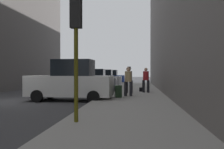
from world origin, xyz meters
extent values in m
plane|color=#38383A|center=(0.00, 0.00, 0.00)|extent=(120.00, 120.00, 0.00)
cube|color=gray|center=(6.00, 0.00, 0.07)|extent=(4.00, 40.00, 0.15)
cube|color=silver|center=(2.60, 0.66, 0.82)|extent=(4.66, 1.99, 1.10)
cube|color=black|center=(2.80, 0.66, 1.80)|extent=(2.12, 1.63, 0.90)
cylinder|color=black|center=(1.14, 1.63, 0.32)|extent=(0.65, 0.24, 0.64)
cylinder|color=black|center=(1.08, -0.21, 0.32)|extent=(0.65, 0.24, 0.64)
cylinder|color=black|center=(4.12, 1.53, 0.32)|extent=(0.65, 0.24, 0.64)
cylinder|color=black|center=(4.06, -0.31, 0.32)|extent=(0.65, 0.24, 0.64)
cube|color=slate|center=(2.60, 6.33, 0.69)|extent=(4.23, 1.92, 0.84)
cube|color=black|center=(2.80, 6.33, 1.44)|extent=(1.92, 1.60, 0.70)
cylinder|color=black|center=(1.22, 7.22, 0.32)|extent=(0.64, 0.23, 0.64)
cylinder|color=black|center=(1.25, 5.38, 0.32)|extent=(0.64, 0.23, 0.64)
cylinder|color=black|center=(3.95, 7.27, 0.32)|extent=(0.64, 0.23, 0.64)
cylinder|color=black|center=(3.98, 5.43, 0.32)|extent=(0.64, 0.23, 0.64)
cube|color=#B7BABF|center=(2.60, 12.23, 0.69)|extent=(4.22, 1.88, 0.84)
cube|color=black|center=(2.80, 12.24, 1.44)|extent=(1.90, 1.58, 0.70)
cylinder|color=black|center=(1.23, 13.14, 0.32)|extent=(0.64, 0.23, 0.64)
cylinder|color=black|center=(1.24, 11.30, 0.32)|extent=(0.64, 0.23, 0.64)
cylinder|color=black|center=(3.96, 13.17, 0.32)|extent=(0.64, 0.23, 0.64)
cylinder|color=black|center=(3.97, 11.33, 0.32)|extent=(0.64, 0.23, 0.64)
cube|color=navy|center=(2.60, 18.88, 0.69)|extent=(4.23, 1.91, 0.84)
cube|color=black|center=(2.80, 18.87, 1.44)|extent=(1.92, 1.60, 0.70)
cylinder|color=black|center=(1.25, 19.82, 0.32)|extent=(0.64, 0.23, 0.64)
cylinder|color=black|center=(1.22, 17.98, 0.32)|extent=(0.64, 0.23, 0.64)
cylinder|color=black|center=(3.98, 19.77, 0.32)|extent=(0.64, 0.23, 0.64)
cylinder|color=black|center=(3.95, 17.93, 0.32)|extent=(0.64, 0.23, 0.64)
cylinder|color=red|center=(4.45, 7.33, 0.43)|extent=(0.22, 0.22, 0.55)
sphere|color=red|center=(4.45, 7.33, 0.76)|extent=(0.20, 0.20, 0.20)
cylinder|color=red|center=(4.29, 7.33, 0.45)|extent=(0.10, 0.09, 0.09)
cylinder|color=red|center=(4.61, 7.33, 0.45)|extent=(0.10, 0.09, 0.09)
cylinder|color=#514C0F|center=(4.50, -5.67, 1.95)|extent=(0.12, 0.12, 3.60)
cube|color=black|center=(4.50, -5.67, 3.30)|extent=(0.32, 0.24, 0.90)
sphere|color=red|center=(4.50, -5.54, 3.58)|extent=(0.14, 0.14, 0.14)
sphere|color=yellow|center=(4.50, -5.54, 3.30)|extent=(0.14, 0.14, 0.14)
sphere|color=green|center=(4.50, -5.54, 3.02)|extent=(0.14, 0.14, 0.14)
cylinder|color=black|center=(5.90, 2.05, 0.57)|extent=(0.20, 0.20, 0.85)
cylinder|color=black|center=(5.58, 2.08, 0.57)|extent=(0.20, 0.20, 0.85)
cylinder|color=tan|center=(5.74, 2.07, 1.31)|extent=(0.44, 0.44, 0.62)
sphere|color=tan|center=(5.74, 2.07, 1.74)|extent=(0.24, 0.24, 0.24)
cylinder|color=#333338|center=(5.88, 4.08, 0.57)|extent=(0.20, 0.20, 0.85)
cylinder|color=#333338|center=(5.57, 4.11, 0.57)|extent=(0.20, 0.20, 0.85)
cylinder|color=#4C5156|center=(5.73, 4.09, 1.31)|extent=(0.44, 0.44, 0.62)
sphere|color=beige|center=(5.73, 4.09, 1.74)|extent=(0.24, 0.24, 0.24)
cylinder|color=black|center=(5.73, 4.09, 1.81)|extent=(0.34, 0.34, 0.02)
cylinder|color=black|center=(5.73, 4.09, 1.87)|extent=(0.23, 0.23, 0.11)
cylinder|color=black|center=(6.71, 4.70, 0.57)|extent=(0.20, 0.20, 0.85)
cylinder|color=black|center=(7.03, 4.66, 0.57)|extent=(0.20, 0.20, 0.85)
cylinder|color=#A51E23|center=(6.87, 4.68, 1.31)|extent=(0.45, 0.45, 0.62)
sphere|color=tan|center=(6.87, 4.68, 1.74)|extent=(0.24, 0.24, 0.24)
cube|color=black|center=(5.19, 1.33, 0.49)|extent=(0.46, 0.62, 0.68)
cylinder|color=#333333|center=(5.19, 1.33, 1.01)|extent=(0.02, 0.02, 0.36)
cube|color=black|center=(6.58, 5.54, 0.29)|extent=(0.32, 0.44, 0.28)
camera|label=1|loc=(6.24, -12.70, 1.61)|focal=40.00mm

